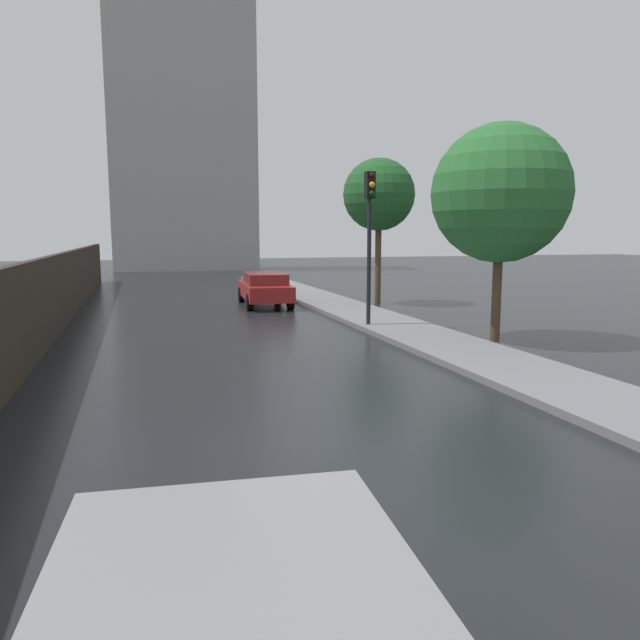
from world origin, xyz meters
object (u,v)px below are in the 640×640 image
object	(u,v)px
street_tree_mid	(379,195)
car_red_near_kerb	(265,288)
traffic_light	(370,220)
street_tree_near	(501,194)

from	to	relation	value
street_tree_mid	car_red_near_kerb	bearing A→B (deg)	171.08
traffic_light	car_red_near_kerb	bearing A→B (deg)	105.15
car_red_near_kerb	traffic_light	xyz separation A→B (m)	(1.76, -6.51, 2.47)
street_tree_near	traffic_light	bearing A→B (deg)	131.03
traffic_light	street_tree_near	size ratio (longest dim) A/B	0.79
car_red_near_kerb	traffic_light	world-z (taller)	traffic_light
car_red_near_kerb	street_tree_near	bearing A→B (deg)	-62.40
street_tree_mid	street_tree_near	bearing A→B (deg)	-91.39
car_red_near_kerb	street_tree_mid	size ratio (longest dim) A/B	0.78
car_red_near_kerb	street_tree_mid	world-z (taller)	street_tree_mid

